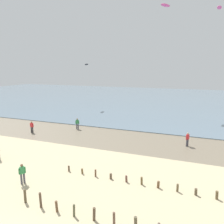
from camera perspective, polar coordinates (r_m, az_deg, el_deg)
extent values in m
cube|color=#7A6D59|center=(29.77, 0.03, -6.82)|extent=(120.00, 8.63, 0.01)
cube|color=slate|center=(67.16, 11.98, 3.25)|extent=(160.00, 70.00, 0.10)
cylinder|color=brown|center=(17.63, -21.54, -19.53)|extent=(0.17, 0.18, 0.99)
cylinder|color=brown|center=(16.79, -17.99, -20.82)|extent=(0.20, 0.18, 1.07)
cylinder|color=brown|center=(16.17, -14.12, -22.58)|extent=(0.20, 0.18, 0.77)
cylinder|color=#52543C|center=(15.55, -9.79, -23.79)|extent=(0.15, 0.17, 0.83)
cylinder|color=brown|center=(15.09, -4.64, -24.80)|extent=(0.19, 0.20, 0.85)
cylinder|color=brown|center=(14.53, 0.53, -26.10)|extent=(0.18, 0.18, 0.97)
cylinder|color=brown|center=(21.18, -11.08, -14.15)|extent=(0.16, 0.18, 0.53)
cylinder|color=brown|center=(20.56, -7.71, -14.92)|extent=(0.18, 0.19, 0.50)
cylinder|color=brown|center=(19.95, -4.28, -15.46)|extent=(0.16, 0.18, 0.64)
cylinder|color=brown|center=(19.56, -0.31, -16.27)|extent=(0.21, 0.21, 0.48)
cylinder|color=brown|center=(19.12, 3.73, -16.86)|extent=(0.21, 0.19, 0.57)
cylinder|color=brown|center=(18.87, 7.67, -17.21)|extent=(0.19, 0.20, 0.66)
cylinder|color=brown|center=(18.65, 11.88, -17.88)|extent=(0.23, 0.22, 0.58)
cylinder|color=brown|center=(18.49, 16.57, -18.28)|extent=(0.17, 0.18, 0.64)
cylinder|color=brown|center=(18.52, 20.86, -18.72)|extent=(0.21, 0.23, 0.54)
cylinder|color=brown|center=(18.58, 25.47, -18.83)|extent=(0.22, 0.21, 0.63)
cylinder|color=#232328|center=(34.19, -20.11, -4.35)|extent=(0.16, 0.16, 0.88)
cylinder|color=#232328|center=(34.07, -19.80, -4.38)|extent=(0.16, 0.16, 0.88)
cube|color=red|center=(33.94, -20.04, -3.17)|extent=(0.39, 0.27, 0.60)
sphere|color=brown|center=(33.85, -20.09, -2.48)|extent=(0.22, 0.22, 0.22)
cylinder|color=red|center=(34.08, -20.37, -3.22)|extent=(0.09, 0.09, 0.52)
cylinder|color=red|center=(33.83, -19.69, -3.28)|extent=(0.09, 0.09, 0.52)
cylinder|color=#4C4C56|center=(28.20, 18.73, -7.58)|extent=(0.16, 0.16, 0.88)
cylinder|color=#4C4C56|center=(28.37, 19.00, -7.48)|extent=(0.16, 0.16, 0.88)
cube|color=red|center=(28.06, 18.96, -6.10)|extent=(0.38, 0.42, 0.60)
sphere|color=tan|center=(27.94, 19.02, -5.28)|extent=(0.22, 0.22, 0.22)
cylinder|color=red|center=(27.88, 18.67, -6.29)|extent=(0.09, 0.09, 0.52)
cylinder|color=red|center=(28.26, 19.24, -6.10)|extent=(0.09, 0.09, 0.52)
cylinder|color=#383842|center=(34.34, -8.73, -3.71)|extent=(0.16, 0.16, 0.88)
cylinder|color=#383842|center=(34.35, -9.10, -3.71)|extent=(0.16, 0.16, 0.88)
cube|color=#338C4C|center=(34.16, -8.96, -2.51)|extent=(0.42, 0.35, 0.60)
sphere|color=brown|center=(34.06, -8.98, -1.82)|extent=(0.22, 0.22, 0.22)
cylinder|color=#338C4C|center=(34.16, -8.55, -2.59)|extent=(0.09, 0.09, 0.52)
cylinder|color=#338C4C|center=(34.19, -9.35, -2.60)|extent=(0.09, 0.09, 0.52)
cylinder|color=#4C4C56|center=(20.14, -22.37, -15.69)|extent=(0.16, 0.16, 0.88)
cylinder|color=#4C4C56|center=(20.19, -21.74, -15.58)|extent=(0.16, 0.16, 0.88)
cube|color=#338C4C|center=(19.85, -22.22, -13.73)|extent=(0.38, 0.42, 0.60)
sphere|color=brown|center=(19.68, -22.31, -12.62)|extent=(0.22, 0.22, 0.22)
cylinder|color=#338C4C|center=(19.82, -22.90, -13.98)|extent=(0.09, 0.09, 0.52)
cylinder|color=#338C4C|center=(19.92, -21.52, -13.74)|extent=(0.09, 0.09, 0.52)
ellipsoid|color=black|center=(51.30, -6.61, 12.12)|extent=(1.09, 2.12, 0.45)
ellipsoid|color=#E54C99|center=(46.76, 26.00, 23.10)|extent=(1.07, 2.44, 0.42)
ellipsoid|color=#E54C99|center=(49.30, 13.64, 25.24)|extent=(2.15, 2.76, 0.56)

